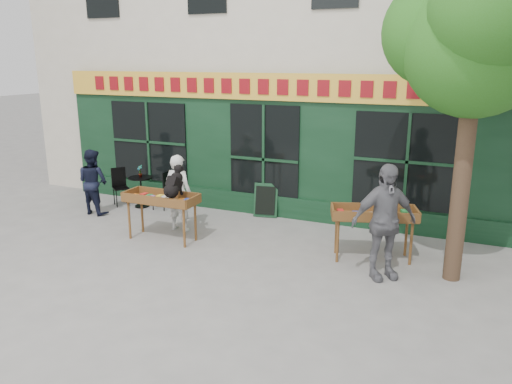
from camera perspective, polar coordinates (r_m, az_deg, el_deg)
ground at (r=9.94m, az=-4.35°, el=-6.28°), size 80.00×80.00×0.00m
building at (r=14.87m, az=6.84°, el=20.17°), size 14.00×7.26×10.00m
street_tree at (r=8.53m, az=24.39°, el=17.16°), size 3.05×2.90×5.60m
book_cart_center at (r=10.24m, az=-10.78°, el=-1.01°), size 1.51×0.64×0.99m
dog at (r=9.90m, az=-9.40°, el=1.29°), size 0.35×0.60×0.60m
woman at (r=10.76m, az=-8.84°, el=-0.10°), size 0.61×0.41×1.66m
book_cart_right at (r=9.33m, az=13.32°, el=-2.74°), size 1.62×1.06×0.99m
man_right at (r=8.52m, az=14.41°, el=-3.34°), size 1.20×1.09×1.97m
bistro_table at (r=12.74m, az=-13.02°, el=0.70°), size 0.60×0.60×0.76m
bistro_chair_left at (r=13.07m, az=-15.32°, el=0.98°), size 0.51×0.51×0.95m
bistro_chair_right at (r=12.41m, az=-10.49°, el=0.54°), size 0.40×0.40×0.95m
potted_plant at (r=12.65m, az=-13.12°, el=2.33°), size 0.19×0.16×0.30m
man_left at (r=12.44m, az=-18.14°, el=1.13°), size 0.80×0.64×1.56m
chalkboard at (r=11.65m, az=1.09°, el=-0.96°), size 0.58×0.29×0.79m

